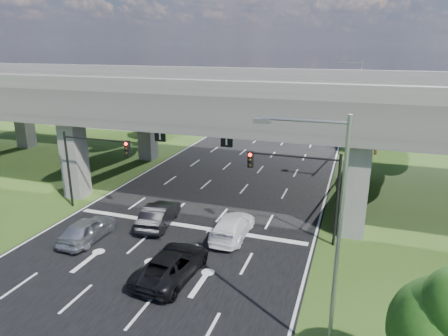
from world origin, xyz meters
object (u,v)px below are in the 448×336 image
Objects in this scene: signal_left at (90,157)px; streetlight_beyond at (356,91)px; car_silver at (88,229)px; car_white at (232,226)px; streetlight_far at (353,108)px; streetlight_near at (328,226)px; car_trailing at (172,265)px; signal_right at (302,179)px; car_dark at (159,215)px.

signal_left is 0.60× the size of streetlight_beyond.
car_white is (8.70, 3.52, -0.03)m from car_silver.
car_white is at bearing -107.25° from streetlight_far.
streetlight_near is 1.96× the size of car_white.
car_trailing is (-8.18, -42.65, -5.06)m from streetlight_beyond.
streetlight_far is at bearing -103.58° from car_trailing.
signal_right is 0.60× the size of streetlight_far.
streetlight_beyond is (0.00, 46.00, 0.00)m from streetlight_near.
car_white is (5.38, 0.00, -0.06)m from car_dark.
signal_right is at bearing -93.61° from streetlight_beyond.
signal_left is 20.56m from streetlight_near.
signal_right is 15.65m from signal_left.
signal_left is at bearing -16.76° from car_dark.
car_white is at bearing 125.93° from streetlight_near.
signal_left is 26.95m from streetlight_far.
streetlight_far is at bearing -122.11° from car_silver.
streetlight_far reaches higher than car_dark.
car_trailing is at bearing 162.89° from car_silver.
car_trailing is (-5.91, -6.59, -3.40)m from signal_right.
streetlight_far is 28.33m from car_trailing.
car_trailing is (-8.18, -26.65, -5.06)m from streetlight_far.
signal_left is at bearing -30.61° from car_trailing.
streetlight_far is 1.00× the size of streetlight_beyond.
car_silver reaches higher than car_white.
streetlight_near is at bearing 159.93° from car_silver.
signal_left is 12.24m from car_trailing.
signal_right is 0.60× the size of streetlight_beyond.
streetlight_far is at bearing 48.22° from signal_left.
streetlight_beyond reaches higher than car_white.
signal_right reaches higher than car_dark.
signal_left is 11.94m from car_white.
streetlight_near is 10.19m from car_trailing.
streetlight_far is at bearing -90.00° from streetlight_beyond.
car_trailing is at bearing -100.86° from streetlight_beyond.
signal_right is at bearing 177.73° from car_dark.
streetlight_far is 1.96× the size of car_white.
car_silver is at bearing 21.81° from car_white.
car_trailing is (-8.18, 3.35, -5.06)m from streetlight_near.
car_dark is at bearing 142.89° from streetlight_near.
car_trailing is (7.04, -2.13, -0.01)m from car_silver.
streetlight_near is 12.22m from car_white.
signal_left is 0.60× the size of streetlight_far.
signal_left is at bearing 150.98° from streetlight_near.
car_silver is at bearing -121.84° from streetlight_far.
car_trailing is (3.71, -5.65, -0.04)m from car_dark.
streetlight_beyond is 2.06× the size of car_dark.
streetlight_near and streetlight_beyond have the same top height.
car_silver is 7.36m from car_trailing.
car_dark is at bearing -119.53° from streetlight_far.
streetlight_beyond is 37.91m from car_white.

